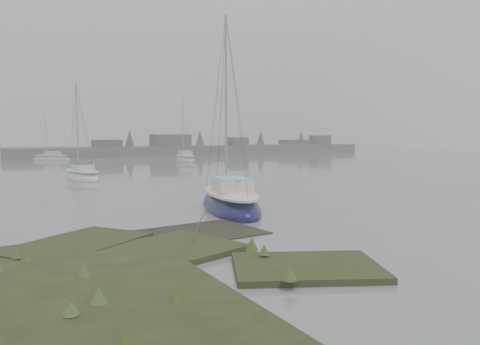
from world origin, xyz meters
name	(u,v)px	position (x,y,z in m)	size (l,w,h in m)	color
ground	(72,175)	(0.00, 30.00, 0.00)	(160.00, 160.00, 0.00)	slate
far_shoreline	(207,149)	(26.84, 61.90, 0.85)	(60.00, 8.00, 4.15)	#4C4F51
sailboat_main	(230,203)	(3.13, 8.47, 0.29)	(3.82, 6.89, 9.25)	#0C0E3A
sailboat_white	(82,176)	(0.04, 26.01, 0.24)	(2.51, 5.64, 7.69)	silver
sailboat_far_b	(185,159)	(15.35, 43.63, 0.26)	(2.86, 6.23, 8.47)	#B8BEC2
sailboat_far_c	(51,159)	(1.39, 54.08, 0.23)	(5.03, 4.66, 7.29)	silver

